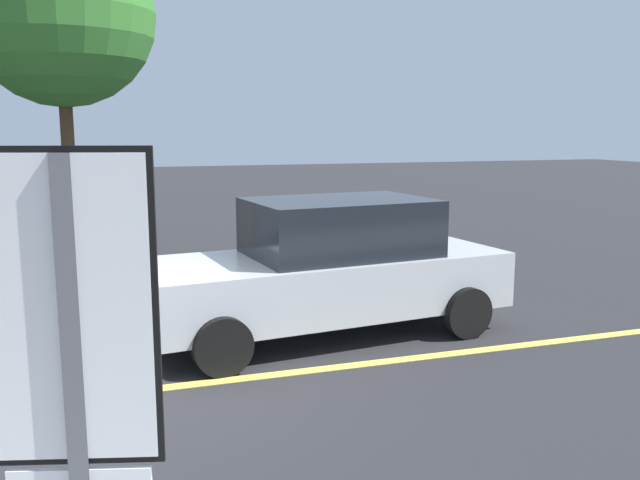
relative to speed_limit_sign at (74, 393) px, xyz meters
The scene contains 5 objects.
ground_plane 4.77m from the speed_limit_sign, 88.37° to the left, with size 80.00×80.00×0.00m, color #262628.
lane_marking_centre 5.70m from the speed_limit_sign, 54.77° to the left, with size 28.00×0.16×0.01m, color #E0D14C.
speed_limit_sign is the anchor object (origin of this frame).
car_silver_far_lane 6.35m from the speed_limit_sign, 63.71° to the left, with size 4.75×2.33×1.70m.
tree_left_verge 10.75m from the speed_limit_sign, 91.81° to the left, with size 3.16×3.16×6.08m.
Camera 1 is at (-0.03, -6.53, 2.57)m, focal length 37.66 mm.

